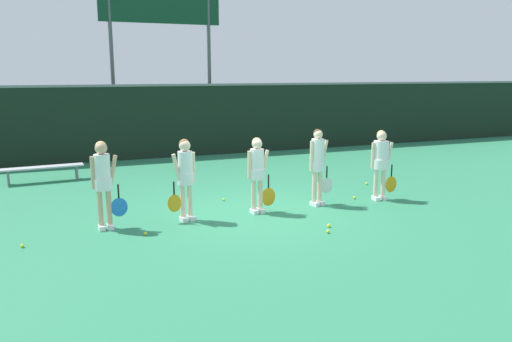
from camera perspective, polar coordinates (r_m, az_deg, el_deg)
The scene contains 16 objects.
ground_plane at distance 10.82m, azimuth -0.01°, elevation -4.69°, with size 140.00×140.00×0.00m, color #2D7F56.
fence_windscreen at distance 17.84m, azimuth -9.22°, elevation 5.71°, with size 60.00×0.08×2.57m.
scoreboard at distance 19.56m, azimuth -10.82°, elevation 16.44°, with size 4.46×0.15×6.03m.
bench_courtside at distance 14.86m, azimuth -23.19°, elevation 0.27°, with size 2.14×0.52×0.43m.
player_0 at distance 9.85m, azimuth -17.05°, elevation -0.72°, with size 0.64×0.34×1.71m.
player_1 at distance 10.07m, azimuth -8.10°, elevation -0.21°, with size 0.61×0.34×1.67m.
player_2 at distance 10.55m, azimuth 0.15°, elevation 0.20°, with size 0.64×0.34×1.62m.
player_3 at distance 11.24m, azimuth 7.08°, elevation 1.13°, with size 0.63×0.34×1.74m.
player_4 at distance 12.00m, azimuth 14.09°, elevation 1.37°, with size 0.70×0.41×1.65m.
tennis_ball_0 at distance 13.68m, azimuth 12.53°, elevation -1.42°, with size 0.07×0.07×0.07m, color #CCE033.
tennis_ball_1 at distance 11.73m, azimuth -3.71°, elevation -3.29°, with size 0.06×0.06×0.06m, color #CCE033.
tennis_ball_2 at distance 9.53m, azimuth -12.53°, elevation -6.99°, with size 0.07×0.07×0.07m, color #CCE033.
tennis_ball_3 at distance 9.51m, azimuth 8.24°, elevation -6.86°, with size 0.07×0.07×0.07m, color #CCE033.
tennis_ball_4 at distance 9.86m, azimuth 8.34°, elevation -6.19°, with size 0.07×0.07×0.07m, color #CCE033.
tennis_ball_5 at distance 9.56m, azimuth -25.14°, elevation -7.75°, with size 0.07×0.07×0.07m, color #CCE033.
tennis_ball_6 at distance 12.11m, azimuth 11.19°, elevation -3.01°, with size 0.07×0.07×0.07m, color #CCE033.
Camera 1 is at (-3.85, -9.67, 2.97)m, focal length 35.00 mm.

